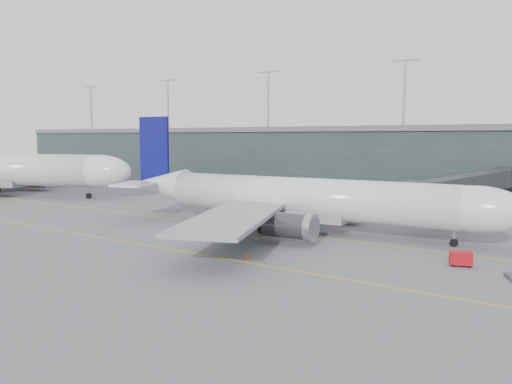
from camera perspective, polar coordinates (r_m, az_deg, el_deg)
The scene contains 15 objects.
ground at distance 73.83m, azimuth 1.01°, elevation -3.69°, with size 320.00×320.00×0.00m, color #57575C.
taxiline_a at distance 70.56m, azimuth -0.75°, elevation -4.15°, with size 160.00×0.25×0.02m, color gold.
taxiline_b at distance 58.37m, azimuth -9.76°, elevation -6.48°, with size 160.00×0.25×0.02m, color gold.
taxiline_lead_main at distance 89.03m, azimuth 10.75°, elevation -2.06°, with size 0.25×60.00×0.02m, color gold.
taxiline_lead_adj at distance 140.81m, azimuth -20.74°, elevation 0.71°, with size 0.25×60.00×0.02m, color gold.
terminal at distance 125.55m, azimuth 15.55°, elevation 3.73°, with size 240.00×36.00×29.00m.
main_aircraft at distance 67.97m, azimuth 5.21°, elevation -0.76°, with size 57.10×53.52×16.01m.
jet_bridge at distance 89.23m, azimuth 24.13°, elevation 1.07°, with size 11.16×48.26×7.37m.
gse_cart at distance 54.21m, azimuth 22.37°, elevation -7.01°, with size 2.44×1.96×1.45m.
uld_a at distance 84.08m, azimuth 1.79°, elevation -1.87°, with size 2.00×1.70×1.62m.
uld_b at distance 83.83m, azimuth 4.67°, elevation -1.86°, with size 2.39×2.19×1.75m.
uld_c at distance 82.86m, azimuth 6.20°, elevation -2.02°, with size 2.22×2.04×1.62m.
cone_wing_stbd at distance 53.00m, azimuth -1.08°, elevation -7.31°, with size 0.46×0.46×0.73m, color #D1470B.
cone_wing_port at distance 80.42m, azimuth 10.00°, elevation -2.68°, with size 0.48×0.48×0.77m, color orange.
cone_tail at distance 68.92m, azimuth -8.85°, elevation -4.16°, with size 0.49×0.49×0.78m, color #CD480B.
Camera 1 is at (39.38, -61.10, 12.91)m, focal length 35.00 mm.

